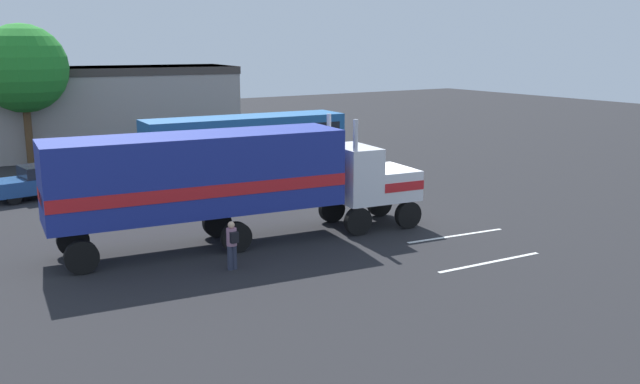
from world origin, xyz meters
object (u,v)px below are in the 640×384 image
parked_car (42,181)px  semi_truck (228,177)px  parked_bus (245,141)px  person_bystander (232,243)px  tree_left (23,69)px

parked_car → semi_truck: bearing=-70.8°
semi_truck → parked_car: semi_truck is taller
parked_bus → parked_car: bearing=173.6°
person_bystander → semi_truck: bearing=66.4°
person_bystander → tree_left: 24.54m
semi_truck → person_bystander: size_ratio=8.81×
semi_truck → parked_car: (-4.16, 11.98, -1.72)m
semi_truck → parked_car: size_ratio=3.13×
person_bystander → parked_car: (-2.97, 14.72, -0.09)m
person_bystander → parked_car: bearing=101.4°
tree_left → person_bystander: bearing=-85.8°
person_bystander → tree_left: bearing=94.2°
parked_bus → tree_left: tree_left is taller
parked_car → parked_bus: bearing=-6.4°
parked_bus → parked_car: size_ratio=2.44×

